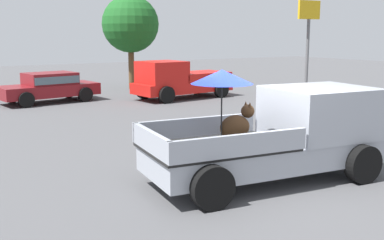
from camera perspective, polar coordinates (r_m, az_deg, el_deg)
name	(u,v)px	position (r m, az deg, el deg)	size (l,w,h in m)	color
ground_plane	(264,180)	(9.96, 8.84, -7.33)	(80.00, 80.00, 0.00)	#4C4C4F
pickup_truck_main	(283,133)	(9.97, 11.11, -1.59)	(5.23, 2.73, 2.34)	black
pickup_truck_red	(179,80)	(22.09, -1.56, 4.91)	(4.95, 2.54, 1.80)	black
parked_sedan_near	(49,86)	(21.80, -17.12, 4.03)	(4.51, 2.44, 1.33)	black
motel_sign	(308,28)	(24.22, 14.09, 10.84)	(1.40, 0.16, 4.65)	#59595B
tree_by_lot	(130,24)	(26.27, -7.57, 11.55)	(3.12, 3.12, 5.12)	brown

